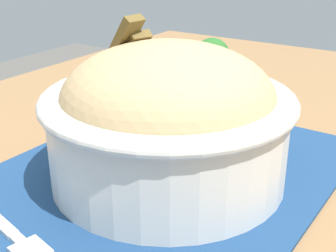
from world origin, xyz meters
name	(u,v)px	position (x,y,z in m)	size (l,w,h in m)	color
placemat	(128,197)	(-0.02, -0.02, 0.78)	(0.46, 0.28, 0.00)	navy
bowl	(168,116)	(-0.07, -0.01, 0.84)	(0.23, 0.23, 0.14)	silver
fork	(18,239)	(0.07, -0.05, 0.78)	(0.04, 0.12, 0.00)	silver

